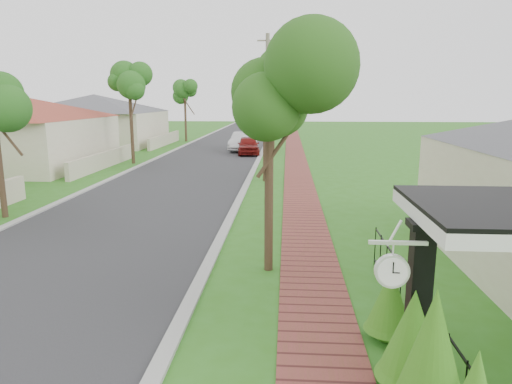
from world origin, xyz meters
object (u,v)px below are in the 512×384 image
(parked_car_red, at_px, (248,145))
(parked_car_white, at_px, (243,142))
(near_tree, at_px, (269,102))
(utility_pole, at_px, (267,102))
(porch_post, at_px, (417,314))
(station_clock, at_px, (392,269))

(parked_car_red, relative_size, parked_car_white, 0.88)
(near_tree, bearing_deg, utility_pole, 92.66)
(porch_post, distance_m, near_tree, 5.88)
(parked_car_white, distance_m, near_tree, 26.90)
(near_tree, xyz_separation_m, utility_pole, (-0.77, 16.52, -0.13))
(porch_post, distance_m, station_clock, 1.05)
(near_tree, relative_size, station_clock, 6.70)
(parked_car_white, bearing_deg, near_tree, -77.44)
(parked_car_red, xyz_separation_m, station_clock, (4.40, -28.89, 1.27))
(parked_car_white, height_order, near_tree, near_tree)
(parked_car_red, xyz_separation_m, near_tree, (2.54, -24.01, 3.44))
(porch_post, bearing_deg, parked_car_red, 99.74)
(porch_post, distance_m, utility_pole, 21.42)
(parked_car_white, relative_size, utility_pole, 0.58)
(parked_car_white, bearing_deg, porch_post, -74.17)
(utility_pole, bearing_deg, station_clock, -83.02)
(near_tree, height_order, station_clock, near_tree)
(parked_car_white, xyz_separation_m, station_clock, (5.05, -31.38, 1.20))
(utility_pole, relative_size, station_clock, 10.17)
(near_tree, bearing_deg, station_clock, -69.20)
(porch_post, relative_size, near_tree, 0.49)
(utility_pole, bearing_deg, parked_car_red, 103.33)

